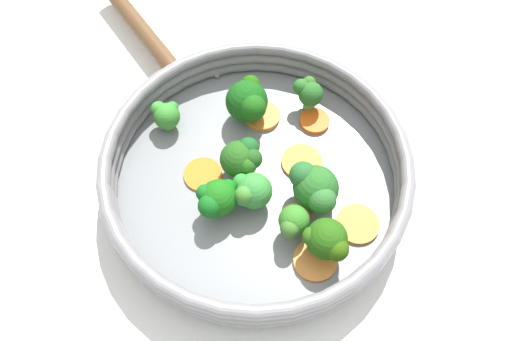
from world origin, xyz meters
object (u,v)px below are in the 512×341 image
broccoli_floret_4 (248,101)px  carrot_slice_5 (295,217)px  carrot_slice_0 (203,174)px  broccoli_floret_0 (217,198)px  broccoli_floret_7 (307,92)px  broccoli_floret_2 (315,188)px  broccoli_floret_8 (242,159)px  broccoli_floret_1 (167,114)px  broccoli_floret_6 (327,240)px  carrot_slice_6 (315,121)px  broccoli_floret_5 (293,223)px  carrot_slice_2 (302,162)px  carrot_slice_1 (315,260)px  carrot_slice_3 (357,224)px  broccoli_floret_3 (251,192)px  skillet (256,181)px  carrot_slice_4 (263,116)px

broccoli_floret_4 → carrot_slice_5: bearing=144.9°
carrot_slice_0 → broccoli_floret_0: (-0.04, 0.03, 0.03)m
carrot_slice_0 → broccoli_floret_7: 0.15m
broccoli_floret_2 → broccoli_floret_8: 0.08m
broccoli_floret_1 → broccoli_floret_6: broccoli_floret_6 is taller
carrot_slice_6 → broccoli_floret_4: (0.07, 0.04, 0.03)m
broccoli_floret_5 → carrot_slice_2: bearing=-66.3°
carrot_slice_1 → carrot_slice_3: (-0.02, -0.06, -0.00)m
carrot_slice_1 → broccoli_floret_3: broccoli_floret_3 is taller
broccoli_floret_0 → broccoli_floret_7: broccoli_floret_0 is taller
carrot_slice_1 → broccoli_floret_6: (-0.00, -0.01, 0.03)m
carrot_slice_5 → broccoli_floret_0: (0.07, 0.04, 0.02)m
carrot_slice_3 → broccoli_floret_3: size_ratio=1.01×
carrot_slice_3 → broccoli_floret_1: (0.24, 0.01, 0.02)m
carrot_slice_0 → broccoli_floret_5: 0.12m
carrot_slice_0 → broccoli_floret_7: bearing=-107.4°
broccoli_floret_2 → broccoli_floret_5: bearing=91.2°
carrot_slice_1 → broccoli_floret_3: (0.09, -0.02, 0.02)m
carrot_slice_2 → broccoli_floret_7: bearing=-62.0°
carrot_slice_3 → broccoli_floret_6: (0.01, 0.05, 0.03)m
skillet → carrot_slice_4: carrot_slice_4 is taller
broccoli_floret_4 → broccoli_floret_7: 0.07m
broccoli_floret_0 → broccoli_floret_6: broccoli_floret_6 is taller
broccoli_floret_0 → broccoli_floret_4: broccoli_floret_4 is taller
carrot_slice_5 → broccoli_floret_7: broccoli_floret_7 is taller
carrot_slice_4 → broccoli_floret_4: 0.03m
carrot_slice_4 → broccoli_floret_2: (-0.10, 0.06, 0.03)m
carrot_slice_1 → carrot_slice_2: size_ratio=0.96×
broccoli_floret_6 → carrot_slice_5: bearing=-20.9°
skillet → broccoli_floret_0: bearing=79.0°
carrot_slice_0 → broccoli_floret_1: 0.08m
carrot_slice_2 → broccoli_floret_3: bearing=75.5°
broccoli_floret_8 → broccoli_floret_6: bearing=165.5°
broccoli_floret_1 → broccoli_floret_7: size_ratio=0.86×
carrot_slice_0 → broccoli_floret_0: size_ratio=0.88×
skillet → carrot_slice_3: size_ratio=6.95×
broccoli_floret_7 → broccoli_floret_8: broccoli_floret_8 is taller
skillet → broccoli_floret_8: bearing=12.7°
broccoli_floret_5 → carrot_slice_6: bearing=-69.3°
broccoli_floret_5 → broccoli_floret_8: bearing=-20.7°
carrot_slice_5 → carrot_slice_3: bearing=-152.8°
broccoli_floret_1 → broccoli_floret_4: size_ratio=0.67×
carrot_slice_0 → broccoli_floret_0: 0.05m
broccoli_floret_7 → broccoli_floret_6: bearing=126.4°
broccoli_floret_6 → broccoli_floret_7: broccoli_floret_6 is taller
skillet → carrot_slice_0: size_ratio=7.40×
carrot_slice_4 → broccoli_floret_7: size_ratio=0.97×
broccoli_floret_3 → broccoli_floret_4: (0.06, -0.09, 0.01)m
broccoli_floret_1 → carrot_slice_4: bearing=-140.5°
carrot_slice_0 → broccoli_floret_0: broccoli_floret_0 is taller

